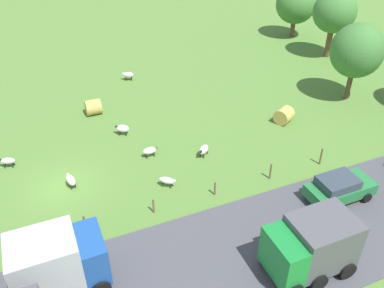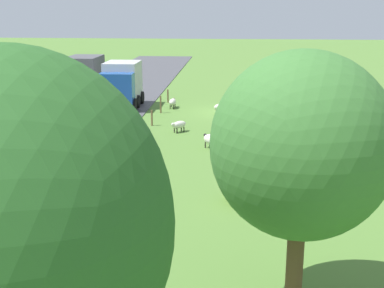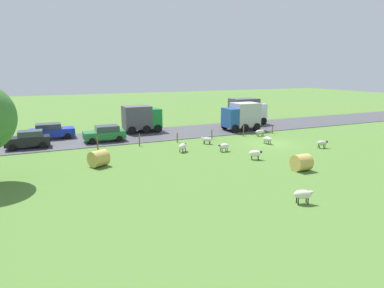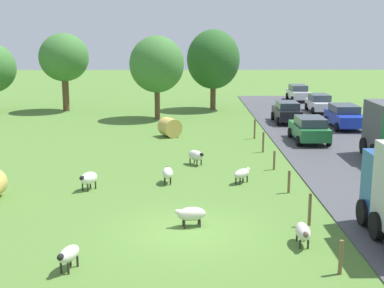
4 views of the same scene
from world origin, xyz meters
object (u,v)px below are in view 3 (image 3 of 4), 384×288
(sheep_1, at_px, (303,194))
(car_3, at_px, (105,133))
(hay_bale_1, at_px, (302,162))
(truck_0, at_px, (141,118))
(sheep_0, at_px, (183,146))
(car_4, at_px, (51,131))
(sheep_4, at_px, (207,139))
(sheep_2, at_px, (260,132))
(car_1, at_px, (28,139))
(sheep_3, at_px, (255,153))
(sheep_7, at_px, (322,143))
(hay_bale_0, at_px, (99,158))
(sheep_6, at_px, (267,139))
(truck_2, at_px, (247,111))
(sheep_5, at_px, (224,146))
(truck_1, at_px, (242,116))

(sheep_1, distance_m, car_3, 22.68)
(hay_bale_1, relative_size, truck_0, 0.29)
(sheep_0, relative_size, car_4, 0.25)
(sheep_4, height_order, truck_0, truck_0)
(sheep_2, bearing_deg, sheep_1, 151.46)
(car_1, bearing_deg, car_3, -89.14)
(sheep_3, xyz_separation_m, sheep_7, (0.88, -8.31, -0.03))
(sheep_3, bearing_deg, sheep_4, 8.05)
(hay_bale_0, bearing_deg, sheep_6, -85.67)
(truck_2, distance_m, car_3, 20.05)
(sheep_3, bearing_deg, sheep_5, 15.91)
(sheep_0, distance_m, car_1, 14.91)
(hay_bale_0, bearing_deg, sheep_1, -143.16)
(sheep_2, distance_m, car_4, 23.19)
(sheep_6, relative_size, truck_0, 0.28)
(truck_2, bearing_deg, sheep_0, 127.81)
(sheep_7, bearing_deg, hay_bale_0, 83.24)
(car_1, bearing_deg, sheep_4, -107.46)
(sheep_5, height_order, sheep_6, sheep_5)
(car_4, bearing_deg, hay_bale_1, -140.42)
(sheep_6, distance_m, sheep_7, 5.21)
(sheep_6, distance_m, truck_2, 12.27)
(sheep_7, distance_m, truck_2, 15.06)
(sheep_3, bearing_deg, truck_0, 18.25)
(sheep_7, relative_size, car_3, 0.27)
(sheep_0, xyz_separation_m, car_3, (7.44, 5.72, 0.39))
(sheep_2, distance_m, truck_2, 8.15)
(hay_bale_1, relative_size, truck_1, 0.29)
(sheep_2, relative_size, car_3, 0.31)
(hay_bale_1, bearing_deg, sheep_3, 18.62)
(sheep_0, height_order, hay_bale_0, hay_bale_0)
(sheep_2, bearing_deg, car_4, 70.32)
(sheep_6, height_order, car_4, car_4)
(sheep_3, distance_m, car_1, 21.41)
(sheep_5, bearing_deg, sheep_1, 170.89)
(hay_bale_1, distance_m, truck_2, 21.50)
(truck_0, relative_size, truck_2, 0.91)
(sheep_7, relative_size, truck_0, 0.26)
(sheep_3, height_order, car_3, car_3)
(sheep_1, xyz_separation_m, sheep_4, (16.19, -2.04, -0.09))
(sheep_0, relative_size, sheep_3, 1.01)
(hay_bale_1, height_order, car_4, car_4)
(sheep_6, bearing_deg, truck_1, -12.38)
(sheep_4, height_order, sheep_5, sheep_5)
(sheep_5, distance_m, sheep_7, 9.70)
(sheep_6, xyz_separation_m, car_4, (11.57, 20.05, 0.44))
(truck_1, xyz_separation_m, truck_2, (3.58, -3.10, 0.09))
(truck_0, bearing_deg, hay_bale_1, -161.67)
(sheep_7, relative_size, hay_bale_0, 0.90)
(sheep_1, height_order, sheep_3, same)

